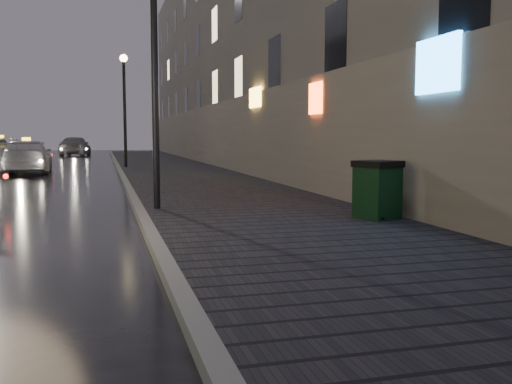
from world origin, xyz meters
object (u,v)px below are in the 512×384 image
at_px(trash_bin, 377,189).
at_px(taxi_far, 1,150).
at_px(taxi_mid, 27,157).
at_px(lamp_far, 124,96).
at_px(lamp_near, 154,44).
at_px(car_far, 75,146).

xyz_separation_m(trash_bin, taxi_far, (-10.76, 28.17, 0.08)).
xyz_separation_m(taxi_mid, taxi_far, (-2.74, 10.77, 0.05)).
height_order(trash_bin, taxi_far, taxi_far).
distance_m(lamp_far, taxi_far, 12.27).
xyz_separation_m(trash_bin, taxi_mid, (-8.01, 17.40, 0.03)).
bearing_deg(taxi_far, lamp_far, -48.66).
bearing_deg(lamp_near, car_far, 95.06).
xyz_separation_m(taxi_far, car_far, (3.86, 10.02, 0.05)).
bearing_deg(trash_bin, lamp_near, 125.55).
bearing_deg(taxi_far, lamp_near, -69.29).
height_order(trash_bin, taxi_mid, taxi_mid).
bearing_deg(lamp_far, lamp_near, -90.00).
relative_size(trash_bin, car_far, 0.22).
bearing_deg(lamp_far, taxi_mid, -165.82).
bearing_deg(car_far, taxi_far, 76.87).
relative_size(lamp_near, taxi_mid, 1.08).
bearing_deg(trash_bin, car_far, 79.35).
height_order(lamp_far, taxi_far, lamp_far).
relative_size(trash_bin, taxi_far, 0.19).
xyz_separation_m(lamp_near, lamp_far, (0.00, 16.00, 0.00)).
bearing_deg(car_far, trash_bin, 108.16).
xyz_separation_m(lamp_near, trash_bin, (3.74, -2.48, -2.81)).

